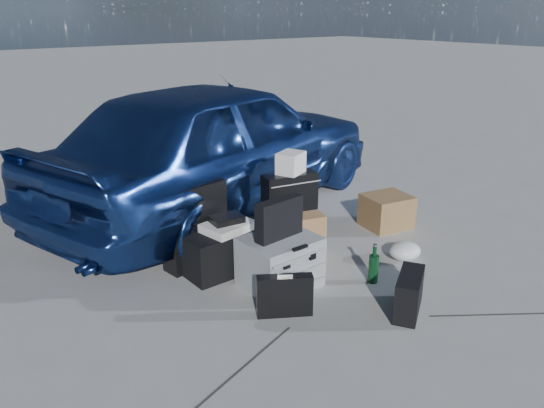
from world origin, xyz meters
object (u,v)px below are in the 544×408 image
at_px(car, 219,144).
at_px(suitcase_right, 290,205).
at_px(cardboard_box, 386,211).
at_px(green_bottle, 374,264).
at_px(briefcase, 285,296).
at_px(suitcase_left, 195,225).
at_px(pelican_case, 280,262).
at_px(duffel_bag, 229,251).

height_order(car, suitcase_right, car).
relative_size(cardboard_box, green_bottle, 1.38).
bearing_deg(green_bottle, cardboard_box, 36.26).
bearing_deg(briefcase, suitcase_left, 125.77).
distance_m(pelican_case, suitcase_left, 0.84).
height_order(briefcase, green_bottle, green_bottle).
bearing_deg(briefcase, green_bottle, 27.53).
height_order(duffel_bag, cardboard_box, duffel_bag).
distance_m(briefcase, duffel_bag, 0.84).
bearing_deg(cardboard_box, briefcase, -160.19).
bearing_deg(car, briefcase, 141.95).
bearing_deg(suitcase_right, briefcase, -119.10).
bearing_deg(pelican_case, cardboard_box, 9.56).
height_order(briefcase, suitcase_left, suitcase_left).
bearing_deg(suitcase_left, briefcase, -92.63).
distance_m(car, duffel_bag, 1.64).
bearing_deg(suitcase_left, green_bottle, -57.51).
relative_size(car, suitcase_right, 6.77).
relative_size(suitcase_left, green_bottle, 2.27).
bearing_deg(pelican_case, car, 70.90).
distance_m(car, pelican_case, 1.96).
xyz_separation_m(pelican_case, duffel_bag, (-0.19, 0.46, -0.02)).
relative_size(car, duffel_bag, 5.87).
bearing_deg(briefcase, pelican_case, 87.08).
xyz_separation_m(car, duffel_bag, (-0.77, -1.34, -0.55)).
distance_m(briefcase, green_bottle, 0.89).
bearing_deg(suitcase_left, car, 41.24).
distance_m(car, suitcase_right, 1.15).
xyz_separation_m(suitcase_left, green_bottle, (0.98, -1.17, -0.21)).
bearing_deg(pelican_case, briefcase, -125.05).
bearing_deg(green_bottle, briefcase, 176.47).
distance_m(car, cardboard_box, 1.91).
bearing_deg(cardboard_box, pelican_case, -169.36).
height_order(suitcase_left, duffel_bag, suitcase_left).
height_order(briefcase, duffel_bag, duffel_bag).
distance_m(suitcase_left, cardboard_box, 2.04).
bearing_deg(car, duffel_bag, 132.92).
bearing_deg(briefcase, suitcase_right, 80.37).
relative_size(car, cardboard_box, 9.65).
bearing_deg(briefcase, car, 99.99).
height_order(suitcase_right, green_bottle, suitcase_right).
relative_size(suitcase_left, duffel_bag, 1.00).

